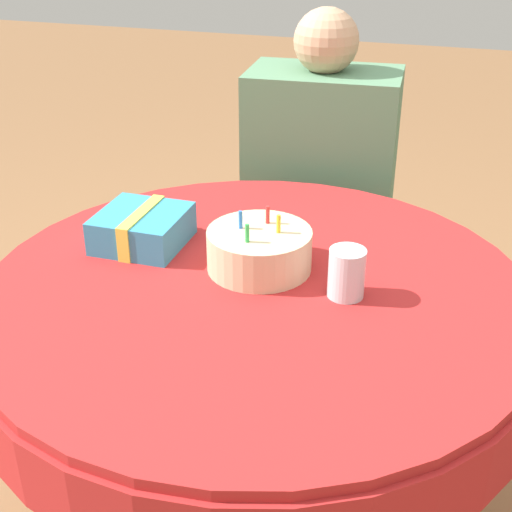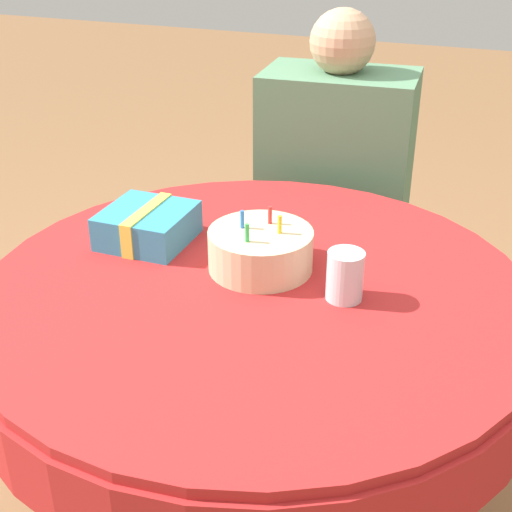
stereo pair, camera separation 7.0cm
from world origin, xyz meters
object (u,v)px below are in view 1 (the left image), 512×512
birthday_cake (259,250)px  drinking_glass (347,273)px  gift_box (142,228)px  chair (321,224)px  person (319,174)px

birthday_cake → drinking_glass: 0.19m
gift_box → drinking_glass: bearing=-10.3°
birthday_cake → gift_box: 0.27m
chair → person: person is taller
chair → birthday_cake: bearing=-91.3°
chair → birthday_cake: 0.80m
chair → birthday_cake: chair is taller
chair → person: (0.01, -0.09, 0.19)m
person → gift_box: bearing=-114.6°
chair → person: bearing=-90.0°
chair → drinking_glass: (0.22, -0.80, 0.29)m
drinking_glass → gift_box: size_ratio=0.52×
person → gift_box: (-0.24, -0.63, 0.09)m
chair → drinking_glass: chair is taller
birthday_cake → gift_box: bearing=173.6°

